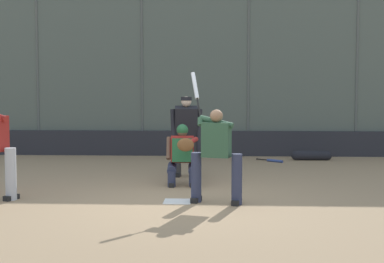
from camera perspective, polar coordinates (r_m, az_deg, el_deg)
name	(u,v)px	position (r m, az deg, el deg)	size (l,w,h in m)	color
ground_plane	(177,202)	(8.53, -1.57, -7.51)	(160.00, 160.00, 0.00)	#9E7F5B
home_plate_marker	(177,201)	(8.53, -1.57, -7.47)	(0.43, 0.43, 0.01)	white
backstop_fence	(195,64)	(14.98, 0.32, 7.24)	(20.86, 0.08, 4.94)	#515651
padding_wall	(195,143)	(14.91, 0.30, -1.27)	(20.37, 0.18, 0.69)	#28282D
bleachers_beyond	(176,128)	(17.88, -1.72, 0.37)	(14.55, 3.05, 1.80)	slate
batter_at_plate	(216,152)	(8.31, 2.55, -2.24)	(0.84, 0.83, 2.07)	#2D334C
catcher_behind_plate	(182,154)	(9.98, -1.03, -2.40)	(0.61, 0.71, 1.15)	#2D334C
umpire_home	(186,134)	(10.99, -0.62, -0.25)	(0.67, 0.44, 1.66)	#333333
spare_bat_near_backstop	(273,161)	(13.70, 8.61, -3.08)	(0.64, 0.56, 0.07)	black
equipment_bag_dugout_side	(311,156)	(14.23, 12.63, -2.52)	(1.05, 0.24, 0.24)	black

